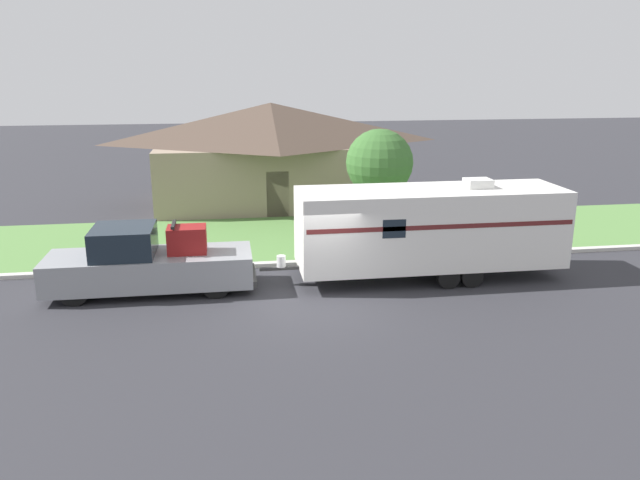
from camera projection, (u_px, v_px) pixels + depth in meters
name	position (u px, v px, depth m)	size (l,w,h in m)	color
ground_plane	(322.00, 304.00, 17.95)	(120.00, 120.00, 0.00)	#2D2D33
curb_strip	(305.00, 263.00, 21.50)	(80.00, 0.30, 0.14)	beige
lawn_strip	(293.00, 237.00, 24.99)	(80.00, 7.00, 0.03)	#568442
house_across_street	(272.00, 152.00, 30.60)	(11.81, 7.04, 4.91)	gray
pickup_truck	(148.00, 263.00, 18.74)	(6.19, 2.04, 2.10)	black
travel_trailer	(430.00, 227.00, 19.80)	(9.64, 2.49, 3.19)	black
mailbox	(177.00, 236.00, 21.18)	(0.48, 0.20, 1.34)	brown
tree_in_yard	(379.00, 163.00, 23.94)	(2.59, 2.59, 4.32)	brown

